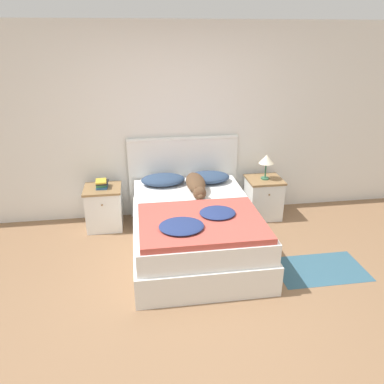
{
  "coord_description": "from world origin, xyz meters",
  "views": [
    {
      "loc": [
        -0.55,
        -2.77,
        2.38
      ],
      "look_at": [
        0.05,
        1.24,
        0.66
      ],
      "focal_mm": 35.0,
      "sensor_mm": 36.0,
      "label": 1
    }
  ],
  "objects_px": {
    "pillow_left": "(163,180)",
    "pillow_right": "(208,177)",
    "dog": "(196,184)",
    "nightstand_left": "(104,207)",
    "bed": "(195,229)",
    "book_stack": "(102,184)",
    "nightstand_right": "(263,198)",
    "table_lamp": "(266,160)"
  },
  "relations": [
    {
      "from": "nightstand_left",
      "to": "pillow_left",
      "type": "distance_m",
      "value": 0.86
    },
    {
      "from": "bed",
      "to": "nightstand_right",
      "type": "xyz_separation_m",
      "value": [
        1.08,
        0.74,
        0.01
      ]
    },
    {
      "from": "table_lamp",
      "to": "book_stack",
      "type": "bearing_deg",
      "value": 179.55
    },
    {
      "from": "bed",
      "to": "table_lamp",
      "type": "distance_m",
      "value": 1.42
    },
    {
      "from": "nightstand_right",
      "to": "table_lamp",
      "type": "distance_m",
      "value": 0.55
    },
    {
      "from": "pillow_right",
      "to": "table_lamp",
      "type": "height_order",
      "value": "table_lamp"
    },
    {
      "from": "pillow_left",
      "to": "dog",
      "type": "xyz_separation_m",
      "value": [
        0.39,
        -0.28,
        0.02
      ]
    },
    {
      "from": "pillow_left",
      "to": "dog",
      "type": "distance_m",
      "value": 0.48
    },
    {
      "from": "nightstand_right",
      "to": "table_lamp",
      "type": "height_order",
      "value": "table_lamp"
    },
    {
      "from": "bed",
      "to": "pillow_left",
      "type": "distance_m",
      "value": 0.88
    },
    {
      "from": "pillow_left",
      "to": "table_lamp",
      "type": "relative_size",
      "value": 1.68
    },
    {
      "from": "dog",
      "to": "table_lamp",
      "type": "bearing_deg",
      "value": 15.09
    },
    {
      "from": "nightstand_left",
      "to": "pillow_right",
      "type": "height_order",
      "value": "pillow_right"
    },
    {
      "from": "table_lamp",
      "to": "bed",
      "type": "bearing_deg",
      "value": -145.75
    },
    {
      "from": "nightstand_right",
      "to": "bed",
      "type": "bearing_deg",
      "value": -145.58
    },
    {
      "from": "dog",
      "to": "nightstand_left",
      "type": "bearing_deg",
      "value": 167.0
    },
    {
      "from": "nightstand_right",
      "to": "nightstand_left",
      "type": "bearing_deg",
      "value": 180.0
    },
    {
      "from": "nightstand_left",
      "to": "pillow_right",
      "type": "bearing_deg",
      "value": 0.18
    },
    {
      "from": "nightstand_left",
      "to": "pillow_right",
      "type": "distance_m",
      "value": 1.43
    },
    {
      "from": "nightstand_right",
      "to": "pillow_right",
      "type": "distance_m",
      "value": 0.86
    },
    {
      "from": "book_stack",
      "to": "table_lamp",
      "type": "xyz_separation_m",
      "value": [
        2.17,
        -0.02,
        0.22
      ]
    },
    {
      "from": "nightstand_left",
      "to": "pillow_left",
      "type": "xyz_separation_m",
      "value": [
        0.78,
        0.0,
        0.34
      ]
    },
    {
      "from": "pillow_left",
      "to": "dog",
      "type": "bearing_deg",
      "value": -35.09
    },
    {
      "from": "pillow_left",
      "to": "pillow_right",
      "type": "height_order",
      "value": "same"
    },
    {
      "from": "nightstand_left",
      "to": "book_stack",
      "type": "bearing_deg",
      "value": 104.13
    },
    {
      "from": "nightstand_right",
      "to": "pillow_right",
      "type": "bearing_deg",
      "value": 179.69
    },
    {
      "from": "nightstand_right",
      "to": "dog",
      "type": "relative_size",
      "value": 0.72
    },
    {
      "from": "bed",
      "to": "pillow_left",
      "type": "relative_size",
      "value": 3.46
    },
    {
      "from": "pillow_left",
      "to": "pillow_right",
      "type": "distance_m",
      "value": 0.6
    },
    {
      "from": "pillow_left",
      "to": "book_stack",
      "type": "relative_size",
      "value": 2.88
    },
    {
      "from": "bed",
      "to": "pillow_left",
      "type": "height_order",
      "value": "pillow_left"
    },
    {
      "from": "book_stack",
      "to": "pillow_left",
      "type": "bearing_deg",
      "value": -0.59
    },
    {
      "from": "bed",
      "to": "dog",
      "type": "xyz_separation_m",
      "value": [
        0.09,
        0.47,
        0.37
      ]
    },
    {
      "from": "pillow_left",
      "to": "dog",
      "type": "relative_size",
      "value": 0.73
    },
    {
      "from": "pillow_right",
      "to": "book_stack",
      "type": "relative_size",
      "value": 2.88
    },
    {
      "from": "pillow_left",
      "to": "table_lamp",
      "type": "bearing_deg",
      "value": -0.37
    },
    {
      "from": "pillow_right",
      "to": "book_stack",
      "type": "bearing_deg",
      "value": 179.67
    },
    {
      "from": "pillow_right",
      "to": "book_stack",
      "type": "distance_m",
      "value": 1.39
    },
    {
      "from": "pillow_right",
      "to": "table_lamp",
      "type": "xyz_separation_m",
      "value": [
        0.78,
        -0.01,
        0.2
      ]
    },
    {
      "from": "nightstand_left",
      "to": "nightstand_right",
      "type": "xyz_separation_m",
      "value": [
        2.17,
        0.0,
        0.0
      ]
    },
    {
      "from": "pillow_right",
      "to": "bed",
      "type": "bearing_deg",
      "value": -111.85
    },
    {
      "from": "dog",
      "to": "nightstand_right",
      "type": "bearing_deg",
      "value": 15.35
    }
  ]
}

